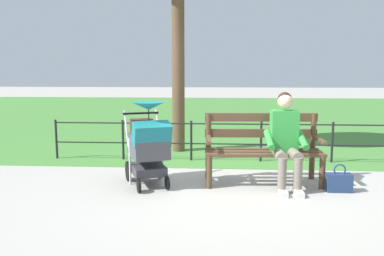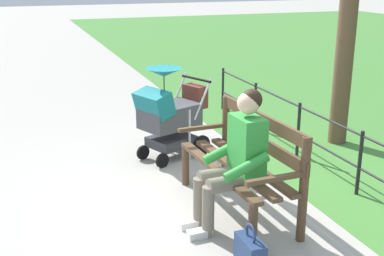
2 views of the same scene
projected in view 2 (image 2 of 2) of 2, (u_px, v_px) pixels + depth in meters
name	position (u px, v px, depth m)	size (l,w,h in m)	color
ground_plane	(214.00, 190.00, 5.42)	(60.00, 60.00, 0.00)	#ADA89E
park_bench	(245.00, 158.00, 4.87)	(1.62, 0.67, 0.96)	brown
person_on_bench	(236.00, 156.00, 4.50)	(0.55, 0.74, 1.28)	slate
stroller	(169.00, 112.00, 6.16)	(0.79, 1.00, 1.15)	black
handbag	(250.00, 252.00, 4.00)	(0.32, 0.14, 0.37)	navy
park_fence	(326.00, 140.00, 5.73)	(6.04, 0.04, 0.70)	black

